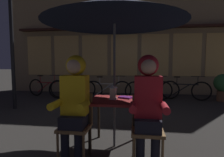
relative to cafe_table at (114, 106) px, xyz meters
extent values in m
plane|color=#2D2B28|center=(0.00, 0.00, -0.64)|extent=(60.00, 60.00, 0.00)
cube|color=maroon|center=(0.00, 0.00, 0.08)|extent=(0.72, 0.72, 0.04)
cylinder|color=#2D2319|center=(-0.31, -0.31, -0.29)|extent=(0.04, 0.04, 0.70)
cylinder|color=#2D2319|center=(0.31, -0.31, -0.29)|extent=(0.04, 0.04, 0.70)
cylinder|color=#2D2319|center=(-0.31, 0.31, -0.29)|extent=(0.04, 0.04, 0.70)
cylinder|color=#2D2319|center=(0.31, 0.31, -0.29)|extent=(0.04, 0.04, 0.70)
cylinder|color=#4C4C51|center=(0.00, 0.00, 0.49)|extent=(0.04, 0.04, 2.25)
cone|color=black|center=(0.00, 0.00, 1.42)|extent=(2.10, 2.10, 0.38)
cube|color=white|center=(-0.02, 0.01, 0.11)|extent=(0.11, 0.11, 0.02)
cube|color=white|center=(-0.02, 0.01, 0.20)|extent=(0.09, 0.09, 0.16)
pyramid|color=white|center=(-0.02, 0.01, 0.31)|extent=(0.11, 0.11, 0.06)
cube|color=olive|center=(-0.48, -0.44, -0.21)|extent=(0.40, 0.40, 0.04)
cylinder|color=olive|center=(-0.31, -0.61, -0.43)|extent=(0.03, 0.03, 0.41)
cylinder|color=olive|center=(-0.65, -0.61, -0.43)|extent=(0.03, 0.03, 0.41)
cylinder|color=olive|center=(-0.31, -0.27, -0.43)|extent=(0.03, 0.03, 0.41)
cylinder|color=olive|center=(-0.65, -0.27, -0.43)|extent=(0.03, 0.03, 0.41)
cube|color=olive|center=(-0.48, -0.26, 0.02)|extent=(0.40, 0.03, 0.42)
cube|color=olive|center=(0.48, -0.44, -0.21)|extent=(0.40, 0.40, 0.04)
cylinder|color=olive|center=(0.65, -0.61, -0.43)|extent=(0.03, 0.03, 0.41)
cylinder|color=olive|center=(0.31, -0.61, -0.43)|extent=(0.03, 0.03, 0.41)
cylinder|color=olive|center=(0.65, -0.27, -0.43)|extent=(0.03, 0.03, 0.41)
cylinder|color=olive|center=(0.31, -0.27, -0.43)|extent=(0.03, 0.03, 0.41)
cube|color=olive|center=(0.48, -0.26, 0.02)|extent=(0.40, 0.03, 0.42)
cylinder|color=black|center=(-0.39, -0.57, -0.41)|extent=(0.11, 0.11, 0.45)
cylinder|color=black|center=(-0.57, -0.57, -0.41)|extent=(0.11, 0.11, 0.45)
cube|color=black|center=(-0.48, -0.44, -0.11)|extent=(0.32, 0.36, 0.16)
cube|color=yellow|center=(-0.48, -0.40, 0.23)|extent=(0.34, 0.22, 0.52)
cylinder|color=yellow|center=(-0.30, -0.62, 0.14)|extent=(0.09, 0.30, 0.09)
cylinder|color=yellow|center=(-0.66, -0.62, 0.14)|extent=(0.09, 0.30, 0.09)
sphere|color=tan|center=(-0.48, -0.40, 0.62)|extent=(0.21, 0.21, 0.21)
sphere|color=yellow|center=(-0.48, -0.35, 0.63)|extent=(0.27, 0.27, 0.27)
cylinder|color=black|center=(0.57, -0.57, -0.41)|extent=(0.11, 0.11, 0.45)
cylinder|color=black|center=(0.39, -0.57, -0.41)|extent=(0.11, 0.11, 0.45)
cube|color=black|center=(0.48, -0.44, -0.11)|extent=(0.32, 0.36, 0.16)
cube|color=red|center=(0.48, -0.40, 0.23)|extent=(0.34, 0.22, 0.52)
cylinder|color=red|center=(0.66, -0.62, 0.14)|extent=(0.09, 0.30, 0.09)
cylinder|color=red|center=(0.30, -0.62, 0.14)|extent=(0.09, 0.30, 0.09)
sphere|color=tan|center=(0.48, -0.40, 0.62)|extent=(0.21, 0.21, 0.21)
sphere|color=red|center=(0.48, -0.35, 0.63)|extent=(0.27, 0.27, 0.27)
cube|color=#937A56|center=(-0.22, 5.40, 2.46)|extent=(10.00, 0.60, 6.20)
cube|color=#E0B260|center=(-3.99, 5.09, 0.96)|extent=(1.10, 0.02, 1.70)
cube|color=#E0B260|center=(-2.74, 5.09, 0.96)|extent=(1.10, 0.02, 1.70)
cube|color=#E0B260|center=(-1.48, 5.09, 0.96)|extent=(1.10, 0.02, 1.70)
cube|color=#E0B260|center=(-0.22, 5.09, 0.96)|extent=(1.10, 0.02, 1.70)
cube|color=#E0B260|center=(1.03, 5.09, 0.96)|extent=(1.10, 0.02, 1.70)
cube|color=#E0B260|center=(2.29, 5.09, 0.96)|extent=(1.10, 0.02, 1.70)
cube|color=#E0B260|center=(3.55, 5.09, 0.96)|extent=(1.10, 0.02, 1.70)
cube|color=#331914|center=(-0.22, 4.95, 2.06)|extent=(9.00, 0.36, 0.08)
cylinder|color=black|center=(-3.10, 2.02, 1.16)|extent=(0.10, 0.10, 3.60)
torus|color=black|center=(-2.59, 3.76, -0.31)|extent=(0.65, 0.20, 0.66)
torus|color=black|center=(-3.58, 3.99, -0.31)|extent=(0.65, 0.20, 0.66)
cylinder|color=maroon|center=(-3.08, 3.88, -0.09)|extent=(0.82, 0.23, 0.04)
cylinder|color=maroon|center=(-3.20, 3.90, -0.28)|extent=(0.60, 0.17, 0.44)
cylinder|color=maroon|center=(-3.36, 3.94, 0.03)|extent=(0.02, 0.02, 0.24)
cube|color=black|center=(-3.36, 3.94, 0.16)|extent=(0.21, 0.12, 0.04)
cylinder|color=maroon|center=(-2.71, 3.79, 0.05)|extent=(0.02, 0.02, 0.28)
cylinder|color=black|center=(-2.71, 3.79, 0.19)|extent=(0.43, 0.13, 0.02)
torus|color=black|center=(-1.50, 3.83, -0.31)|extent=(0.65, 0.21, 0.66)
torus|color=black|center=(-2.49, 3.59, -0.31)|extent=(0.65, 0.21, 0.66)
cylinder|color=#ADA89E|center=(-2.00, 3.71, -0.09)|extent=(0.82, 0.23, 0.04)
cylinder|color=#ADA89E|center=(-2.12, 3.68, -0.28)|extent=(0.60, 0.18, 0.44)
cylinder|color=#ADA89E|center=(-2.28, 3.64, 0.03)|extent=(0.02, 0.02, 0.24)
cube|color=black|center=(-2.28, 3.64, 0.16)|extent=(0.21, 0.13, 0.04)
cylinder|color=#ADA89E|center=(-1.62, 3.80, 0.05)|extent=(0.02, 0.02, 0.28)
cylinder|color=black|center=(-1.62, 3.80, 0.19)|extent=(0.43, 0.13, 0.02)
torus|color=black|center=(-0.19, 3.74, -0.31)|extent=(0.66, 0.10, 0.66)
torus|color=black|center=(-1.20, 3.67, -0.31)|extent=(0.66, 0.10, 0.66)
cylinder|color=#ADA89E|center=(-0.70, 3.71, -0.09)|extent=(0.84, 0.09, 0.04)
cylinder|color=#ADA89E|center=(-0.82, 3.70, -0.28)|extent=(0.61, 0.08, 0.44)
cylinder|color=#ADA89E|center=(-0.98, 3.69, 0.03)|extent=(0.02, 0.02, 0.24)
cube|color=black|center=(-0.98, 3.69, 0.16)|extent=(0.21, 0.09, 0.04)
cylinder|color=#ADA89E|center=(-0.31, 3.73, 0.05)|extent=(0.02, 0.02, 0.28)
cylinder|color=black|center=(-0.31, 3.73, 0.19)|extent=(0.44, 0.05, 0.02)
torus|color=black|center=(1.24, 3.84, -0.31)|extent=(0.66, 0.18, 0.66)
torus|color=black|center=(0.24, 3.64, -0.31)|extent=(0.66, 0.18, 0.66)
cylinder|color=#B78419|center=(0.74, 3.74, -0.09)|extent=(0.83, 0.20, 0.04)
cylinder|color=#B78419|center=(0.62, 3.72, -0.28)|extent=(0.60, 0.15, 0.44)
cylinder|color=#B78419|center=(0.46, 3.69, 0.03)|extent=(0.02, 0.02, 0.24)
cube|color=black|center=(0.46, 3.69, 0.16)|extent=(0.21, 0.12, 0.04)
cylinder|color=#B78419|center=(1.12, 3.82, 0.05)|extent=(0.02, 0.02, 0.28)
cylinder|color=black|center=(1.12, 3.82, 0.19)|extent=(0.44, 0.11, 0.02)
torus|color=black|center=(2.50, 3.86, -0.31)|extent=(0.66, 0.17, 0.66)
torus|color=black|center=(1.49, 4.04, -0.31)|extent=(0.66, 0.17, 0.66)
cylinder|color=black|center=(1.99, 3.95, -0.09)|extent=(0.83, 0.19, 0.04)
cylinder|color=black|center=(1.87, 3.97, -0.28)|extent=(0.60, 0.15, 0.44)
cylinder|color=black|center=(1.71, 4.00, 0.03)|extent=(0.02, 0.02, 0.24)
cube|color=black|center=(1.71, 4.00, 0.16)|extent=(0.21, 0.12, 0.04)
cylinder|color=black|center=(2.38, 3.88, 0.05)|extent=(0.02, 0.02, 0.28)
cylinder|color=black|center=(2.38, 3.88, 0.19)|extent=(0.44, 0.10, 0.02)
cube|color=#661E7A|center=(0.16, 0.13, 0.11)|extent=(0.24, 0.21, 0.02)
cylinder|color=brown|center=(3.20, 3.91, -0.47)|extent=(0.36, 0.36, 0.34)
sphere|color=#285B2D|center=(3.20, 3.91, -0.02)|extent=(0.60, 0.60, 0.60)
camera|label=1|loc=(0.35, -2.80, 0.66)|focal=30.14mm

